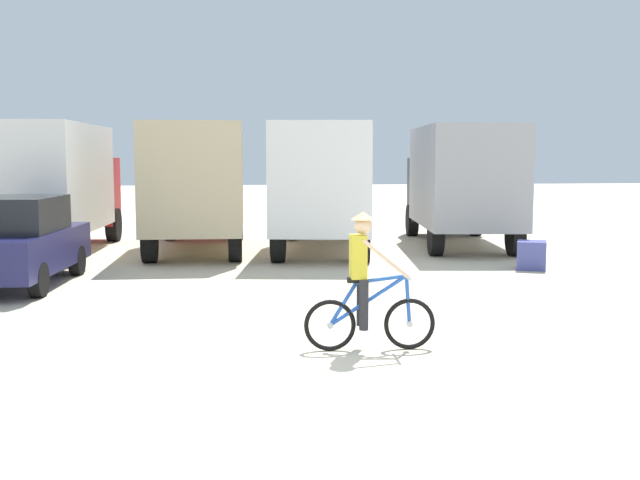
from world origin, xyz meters
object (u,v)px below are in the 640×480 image
object	(u,v)px
cyclist_orange_shirt	(366,286)
supply_crate	(532,255)
box_truck_grey_hauler	(460,180)
box_truck_avon_van	(323,181)
box_truck_tan_camper	(198,181)
sedan_parked	(17,241)
box_truck_white_box	(52,182)

from	to	relation	value
cyclist_orange_shirt	supply_crate	distance (m)	8.34
cyclist_orange_shirt	box_truck_grey_hauler	bearing A→B (deg)	66.75
box_truck_avon_van	box_truck_grey_hauler	size ratio (longest dim) A/B	1.01
box_truck_tan_camper	sedan_parked	xyz separation A→B (m)	(-3.33, -5.28, -0.99)
box_truck_avon_van	cyclist_orange_shirt	distance (m)	10.66
box_truck_tan_camper	cyclist_orange_shirt	size ratio (longest dim) A/B	3.74
sedan_parked	supply_crate	size ratio (longest dim) A/B	6.75
box_truck_white_box	box_truck_tan_camper	size ratio (longest dim) A/B	1.01
box_truck_tan_camper	cyclist_orange_shirt	world-z (taller)	box_truck_tan_camper
sedan_parked	supply_crate	distance (m)	10.94
cyclist_orange_shirt	supply_crate	xyz separation A→B (m)	(5.05, 6.61, -0.53)
cyclist_orange_shirt	box_truck_tan_camper	bearing A→B (deg)	102.83
box_truck_grey_hauler	supply_crate	bearing A→B (deg)	-87.54
box_truck_tan_camper	supply_crate	world-z (taller)	box_truck_tan_camper
box_truck_tan_camper	supply_crate	distance (m)	8.89
sedan_parked	box_truck_tan_camper	bearing A→B (deg)	57.76
box_truck_white_box	box_truck_tan_camper	bearing A→B (deg)	0.54
box_truck_tan_camper	box_truck_avon_van	world-z (taller)	same
box_truck_tan_camper	box_truck_avon_van	bearing A→B (deg)	-7.71
sedan_parked	box_truck_avon_van	bearing A→B (deg)	35.91
box_truck_grey_hauler	cyclist_orange_shirt	size ratio (longest dim) A/B	3.84
box_truck_white_box	box_truck_tan_camper	xyz separation A→B (m)	(3.77, 0.04, 0.00)
box_truck_tan_camper	box_truck_avon_van	xyz separation A→B (m)	(3.33, -0.45, 0.00)
box_truck_grey_hauler	sedan_parked	distance (m)	12.08
box_truck_grey_hauler	supply_crate	size ratio (longest dim) A/B	10.91
box_truck_tan_camper	box_truck_grey_hauler	distance (m)	7.36
box_truck_avon_van	box_truck_tan_camper	bearing A→B (deg)	172.29
box_truck_avon_van	sedan_parked	xyz separation A→B (m)	(-6.66, -4.82, -0.99)
box_truck_tan_camper	sedan_parked	size ratio (longest dim) A/B	1.58
box_truck_grey_hauler	supply_crate	distance (m)	4.93
box_truck_grey_hauler	cyclist_orange_shirt	distance (m)	12.33
box_truck_tan_camper	box_truck_grey_hauler	xyz separation A→B (m)	(7.36, 0.26, 0.00)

